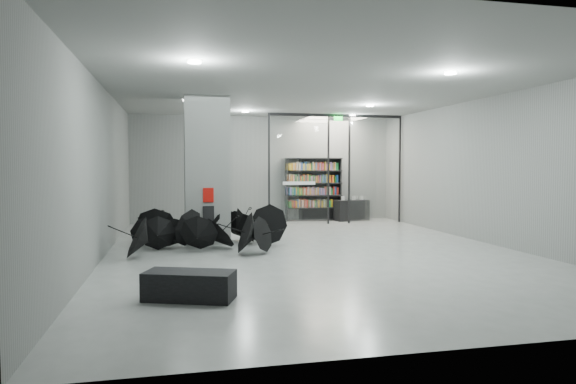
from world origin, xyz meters
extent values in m
plane|color=gray|center=(0.00, 0.00, 0.00)|extent=(14.00, 14.00, 0.00)
cube|color=gray|center=(0.00, 0.00, 4.00)|extent=(10.00, 14.00, 0.02)
cube|color=#5F625F|center=(0.00, 7.00, 2.00)|extent=(10.00, 0.02, 4.00)
cube|color=#5F625F|center=(0.00, -7.00, 2.00)|extent=(10.00, 0.02, 4.00)
cube|color=#5F625F|center=(-5.00, 0.00, 2.00)|extent=(0.02, 14.00, 4.00)
cube|color=#5F625F|center=(5.00, 0.00, 2.00)|extent=(0.02, 14.00, 4.00)
cube|color=slate|center=(-2.50, 2.00, 2.00)|extent=(1.20, 1.20, 4.00)
cube|color=#A50A07|center=(-2.50, 1.38, 1.35)|extent=(0.28, 0.04, 0.38)
cube|color=black|center=(-2.50, 1.38, 0.85)|extent=(0.30, 0.03, 0.42)
cube|color=#0CE533|center=(2.40, 5.30, 3.82)|extent=(0.30, 0.06, 0.15)
cube|color=silver|center=(1.00, 5.50, 2.00)|extent=(2.20, 0.02, 3.95)
cube|color=silver|center=(3.90, 5.50, 2.00)|extent=(2.00, 0.02, 3.95)
cube|color=black|center=(-0.10, 5.50, 2.00)|extent=(0.06, 0.06, 4.00)
cube|color=black|center=(2.10, 5.50, 2.00)|extent=(0.06, 0.06, 4.00)
cube|color=black|center=(2.90, 5.50, 2.00)|extent=(0.06, 0.06, 4.00)
cube|color=black|center=(4.90, 5.50, 2.00)|extent=(0.06, 0.06, 4.00)
cube|color=black|center=(2.40, 5.50, 3.95)|extent=(5.00, 0.08, 0.10)
cube|color=black|center=(-3.15, -4.08, 0.23)|extent=(1.53, 1.06, 0.45)
cube|color=black|center=(3.31, 6.39, 0.40)|extent=(1.42, 0.80, 0.80)
camera|label=1|loc=(-3.36, -12.21, 2.14)|focal=31.64mm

